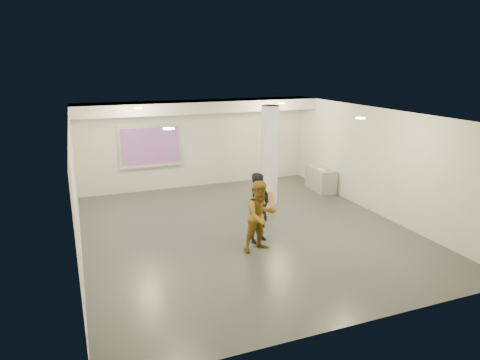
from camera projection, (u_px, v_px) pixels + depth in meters
name	position (u px, v px, depth m)	size (l,w,h in m)	color
floor	(246.00, 230.00, 11.08)	(8.00, 9.00, 0.01)	#3A3D42
ceiling	(246.00, 114.00, 10.28)	(8.00, 9.00, 0.01)	silver
wall_back	(197.00, 144.00, 14.73)	(8.00, 0.01, 3.00)	silver
wall_front	(354.00, 243.00, 6.64)	(8.00, 0.01, 3.00)	silver
wall_left	(75.00, 191.00, 9.29)	(0.01, 9.00, 3.00)	silver
wall_right	(377.00, 161.00, 12.08)	(0.01, 9.00, 3.00)	silver
soffit_band	(201.00, 106.00, 13.88)	(8.00, 1.10, 0.36)	silver
downlight_nw	(138.00, 108.00, 11.77)	(0.22, 0.22, 0.02)	#F2DD91
downlight_ne	(281.00, 103.00, 13.30)	(0.22, 0.22, 0.02)	#F2DD91
downlight_sw	(169.00, 129.00, 8.17)	(0.22, 0.22, 0.02)	#F2DD91
downlight_se	(360.00, 118.00, 9.71)	(0.22, 0.22, 0.02)	#F2DD91
column	(270.00, 156.00, 12.82)	(0.52, 0.52, 3.00)	white
projection_screen	(151.00, 146.00, 14.12)	(2.10, 0.13, 1.42)	silver
credenza	(321.00, 179.00, 14.46)	(0.55, 1.33, 0.78)	gray
papers_stack	(324.00, 169.00, 14.11)	(0.24, 0.31, 0.02)	white
postit_pad	(325.00, 170.00, 14.08)	(0.19, 0.26, 0.03)	yellow
cardboard_back	(264.00, 194.00, 13.06)	(0.60, 0.05, 0.65)	#A27741
cardboard_front	(267.00, 201.00, 12.59)	(0.46, 0.05, 0.51)	#A27741
woman	(259.00, 208.00, 10.19)	(0.62, 0.41, 1.71)	black
man	(261.00, 216.00, 9.71)	(0.81, 0.63, 1.66)	olive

